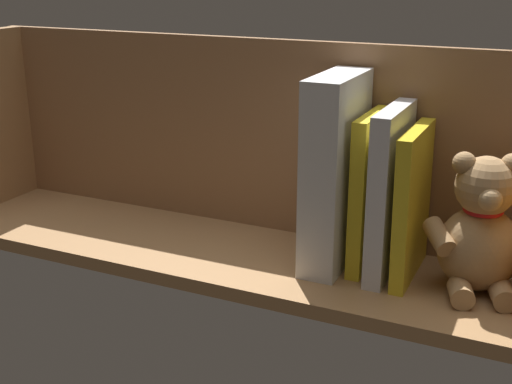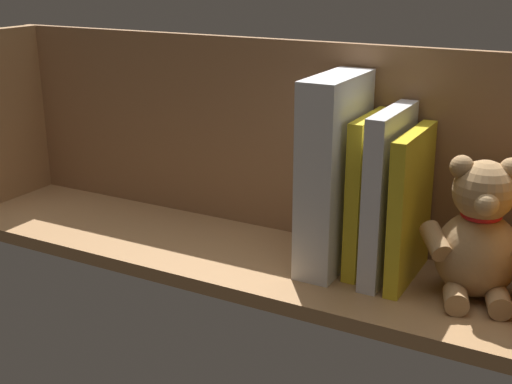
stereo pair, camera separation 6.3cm
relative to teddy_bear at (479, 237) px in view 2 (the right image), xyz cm
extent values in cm
cube|color=#A87A4C|center=(33.93, 1.30, -9.92)|extent=(115.41, 26.44, 2.20)
cube|color=#946843|center=(33.93, -9.67, 7.46)|extent=(115.41, 1.50, 32.57)
cube|color=#A87A4C|center=(89.63, 1.30, 7.46)|extent=(2.40, 20.44, 32.57)
ellipsoid|color=tan|center=(0.09, -0.30, -2.74)|extent=(14.06, 13.25, 12.16)
sphere|color=tan|center=(0.09, -0.30, 6.47)|extent=(8.36, 8.36, 8.36)
sphere|color=tan|center=(-2.91, -1.22, 9.61)|extent=(3.23, 3.23, 3.23)
sphere|color=tan|center=(3.09, 0.61, 9.61)|extent=(3.23, 3.23, 3.23)
sphere|color=tan|center=(-0.94, 3.10, 5.85)|extent=(3.23, 3.23, 3.23)
cylinder|color=tan|center=(5.17, 2.84, -0.61)|extent=(5.87, 6.49, 4.50)
cylinder|color=tan|center=(-4.03, 3.84, -7.21)|extent=(4.42, 5.30, 3.23)
cylinder|color=tan|center=(1.20, 5.44, -7.21)|extent=(4.42, 5.30, 3.23)
torus|color=red|center=(0.09, -0.30, 3.15)|extent=(6.92, 6.92, 0.95)
cube|color=yellow|center=(9.88, -0.72, 2.31)|extent=(2.35, 15.60, 22.28)
cube|color=silver|center=(13.30, -0.68, 3.67)|extent=(2.76, 15.68, 24.97)
cube|color=yellow|center=(16.74, -1.72, 2.97)|extent=(2.16, 13.61, 23.58)
cube|color=silver|center=(21.65, -0.31, 5.75)|extent=(5.69, 16.22, 29.14)
camera|label=1|loc=(-8.84, 93.03, 35.53)|focal=47.95mm
camera|label=2|loc=(-14.47, 90.19, 35.53)|focal=47.95mm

